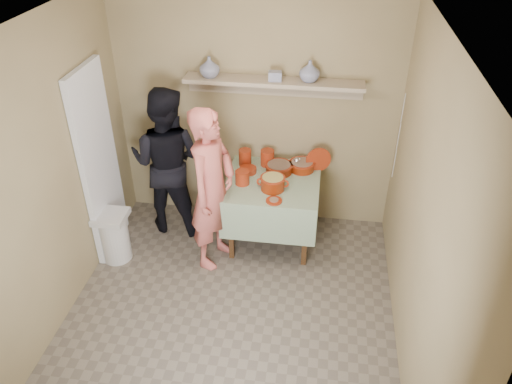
% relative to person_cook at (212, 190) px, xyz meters
% --- Properties ---
extents(ground, '(3.50, 3.50, 0.00)m').
position_rel_person_cook_xyz_m(ground, '(0.30, -0.88, -0.85)').
color(ground, '#685D51').
rests_on(ground, ground).
extents(tile_panel, '(0.06, 0.70, 2.00)m').
position_rel_person_cook_xyz_m(tile_panel, '(-1.16, 0.07, 0.15)').
color(tile_panel, silver).
rests_on(tile_panel, ground).
extents(plate_stack_a, '(0.14, 0.14, 0.18)m').
position_rel_person_cook_xyz_m(plate_stack_a, '(0.21, 0.68, -0.00)').
color(plate_stack_a, maroon).
rests_on(plate_stack_a, serving_table).
extents(plate_stack_b, '(0.15, 0.15, 0.18)m').
position_rel_person_cook_xyz_m(plate_stack_b, '(0.45, 0.71, -0.01)').
color(plate_stack_b, maroon).
rests_on(plate_stack_b, serving_table).
extents(bowl_stack, '(0.15, 0.15, 0.15)m').
position_rel_person_cook_xyz_m(bowl_stack, '(0.25, 0.30, -0.02)').
color(bowl_stack, maroon).
rests_on(bowl_stack, serving_table).
extents(empty_bowl, '(0.18, 0.18, 0.05)m').
position_rel_person_cook_xyz_m(empty_bowl, '(0.27, 0.53, -0.07)').
color(empty_bowl, maroon).
rests_on(empty_bowl, serving_table).
extents(propped_lid, '(0.27, 0.10, 0.27)m').
position_rel_person_cook_xyz_m(propped_lid, '(1.00, 0.69, 0.03)').
color(propped_lid, maroon).
rests_on(propped_lid, serving_table).
extents(vase_right, '(0.26, 0.26, 0.21)m').
position_rel_person_cook_xyz_m(vase_right, '(0.85, 0.75, 0.97)').
color(vase_right, navy).
rests_on(vase_right, wall_shelf).
extents(vase_left, '(0.26, 0.26, 0.21)m').
position_rel_person_cook_xyz_m(vase_left, '(-0.14, 0.73, 0.97)').
color(vase_left, navy).
rests_on(vase_left, wall_shelf).
extents(ceramic_box, '(0.14, 0.10, 0.09)m').
position_rel_person_cook_xyz_m(ceramic_box, '(0.52, 0.72, 0.91)').
color(ceramic_box, navy).
rests_on(ceramic_box, wall_shelf).
extents(person_cook, '(0.58, 0.72, 1.71)m').
position_rel_person_cook_xyz_m(person_cook, '(0.00, 0.00, 0.00)').
color(person_cook, '#CD5F58').
rests_on(person_cook, ground).
extents(person_helper, '(0.86, 0.70, 1.67)m').
position_rel_person_cook_xyz_m(person_helper, '(-0.61, 0.50, -0.02)').
color(person_helper, black).
rests_on(person_helper, ground).
extents(room_shell, '(3.04, 3.54, 2.62)m').
position_rel_person_cook_xyz_m(room_shell, '(0.30, -0.88, 0.76)').
color(room_shell, '#928159').
rests_on(room_shell, ground).
extents(serving_table, '(0.97, 0.97, 0.76)m').
position_rel_person_cook_xyz_m(serving_table, '(0.55, 0.40, -0.21)').
color(serving_table, '#4C2D16').
rests_on(serving_table, ground).
extents(cazuela_meat_a, '(0.30, 0.30, 0.10)m').
position_rel_person_cook_xyz_m(cazuela_meat_a, '(0.59, 0.57, -0.03)').
color(cazuela_meat_a, '#601706').
rests_on(cazuela_meat_a, serving_table).
extents(cazuela_meat_b, '(0.28, 0.28, 0.10)m').
position_rel_person_cook_xyz_m(cazuela_meat_b, '(0.83, 0.66, -0.03)').
color(cazuela_meat_b, '#601706').
rests_on(cazuela_meat_b, serving_table).
extents(ladle, '(0.08, 0.26, 0.19)m').
position_rel_person_cook_xyz_m(ladle, '(0.78, 0.66, 0.02)').
color(ladle, silver).
rests_on(ladle, cazuela_meat_b).
extents(cazuela_rice, '(0.33, 0.25, 0.14)m').
position_rel_person_cook_xyz_m(cazuela_rice, '(0.57, 0.23, -0.01)').
color(cazuela_rice, '#601706').
rests_on(cazuela_rice, serving_table).
extents(front_plate, '(0.16, 0.16, 0.03)m').
position_rel_person_cook_xyz_m(front_plate, '(0.60, 0.02, -0.08)').
color(front_plate, maroon).
rests_on(front_plate, serving_table).
extents(wall_shelf, '(1.80, 0.25, 0.21)m').
position_rel_person_cook_xyz_m(wall_shelf, '(0.50, 0.78, 0.82)').
color(wall_shelf, tan).
rests_on(wall_shelf, room_shell).
extents(trash_bin, '(0.32, 0.32, 0.56)m').
position_rel_person_cook_xyz_m(trash_bin, '(-1.03, -0.15, -0.57)').
color(trash_bin, silver).
rests_on(trash_bin, ground).
extents(electrical_cord, '(0.01, 0.05, 0.90)m').
position_rel_person_cook_xyz_m(electrical_cord, '(1.77, 0.60, 0.40)').
color(electrical_cord, silver).
rests_on(electrical_cord, wall_shelf).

